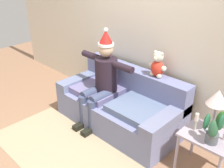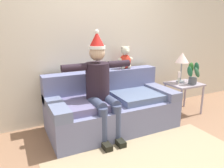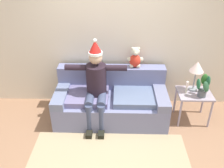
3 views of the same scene
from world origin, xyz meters
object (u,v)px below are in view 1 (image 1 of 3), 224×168
at_px(side_table, 207,141).
at_px(candle_tall, 197,120).
at_px(table_lamp, 218,100).
at_px(potted_plant, 214,128).
at_px(teddy_bear, 157,65).
at_px(person_seated, 102,78).
at_px(couch, 121,105).

distance_m(side_table, candle_tall, 0.28).
xyz_separation_m(table_lamp, potted_plant, (0.09, -0.20, -0.24)).
bearing_deg(teddy_bear, person_seated, -145.18).
distance_m(teddy_bear, candle_tall, 1.00).
relative_size(teddy_bear, candle_tall, 1.69).
xyz_separation_m(couch, side_table, (1.44, -0.08, 0.15)).
bearing_deg(couch, table_lamp, 0.52).
bearing_deg(teddy_bear, potted_plant, -23.36).
distance_m(couch, person_seated, 0.53).
bearing_deg(couch, candle_tall, -4.60).
distance_m(couch, candle_tall, 1.34).
xyz_separation_m(side_table, potted_plant, (0.08, -0.10, 0.27)).
height_order(side_table, table_lamp, table_lamp).
height_order(teddy_bear, side_table, teddy_bear).
xyz_separation_m(couch, table_lamp, (1.42, 0.01, 0.66)).
bearing_deg(side_table, potted_plant, -51.19).
relative_size(couch, potted_plant, 5.01).
xyz_separation_m(person_seated, table_lamp, (1.67, 0.18, 0.22)).
height_order(person_seated, table_lamp, person_seated).
xyz_separation_m(person_seated, teddy_bear, (0.66, 0.46, 0.26)).
distance_m(teddy_bear, table_lamp, 1.05).
height_order(couch, person_seated, person_seated).
bearing_deg(couch, side_table, -3.29).
xyz_separation_m(couch, candle_tall, (1.28, -0.10, 0.38)).
relative_size(person_seated, candle_tall, 6.67).
height_order(table_lamp, potted_plant, table_lamp).
bearing_deg(person_seated, side_table, 2.95).
bearing_deg(side_table, couch, 176.71).
distance_m(table_lamp, candle_tall, 0.34).
relative_size(person_seated, side_table, 2.64).
bearing_deg(candle_tall, side_table, 7.13).
distance_m(couch, teddy_bear, 0.86).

